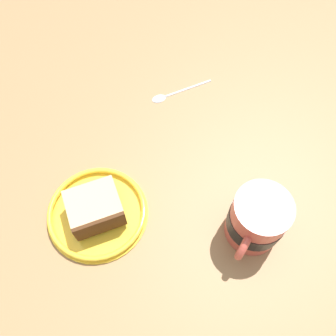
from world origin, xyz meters
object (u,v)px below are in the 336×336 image
(cake_slice, at_px, (95,208))
(teaspoon, at_px, (169,94))
(tea_mug, at_px, (257,220))
(small_plate, at_px, (97,213))

(cake_slice, height_order, teaspoon, cake_slice)
(tea_mug, xyz_separation_m, teaspoon, (0.01, 0.32, -0.05))
(tea_mug, bearing_deg, small_plate, 147.10)
(small_plate, xyz_separation_m, teaspoon, (0.23, 0.18, -0.00))
(tea_mug, bearing_deg, cake_slice, 147.62)
(small_plate, distance_m, teaspoon, 0.29)
(small_plate, xyz_separation_m, cake_slice, (-0.00, -0.00, 0.03))
(small_plate, bearing_deg, tea_mug, -32.90)
(small_plate, distance_m, tea_mug, 0.26)
(small_plate, distance_m, cake_slice, 0.03)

